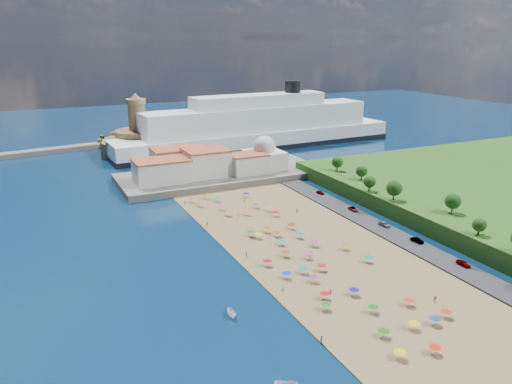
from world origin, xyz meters
TOP-DOWN VIEW (x-y plane):
  - ground at (0.00, 0.00)m, footprint 700.00×700.00m
  - terrace at (10.00, 73.00)m, footprint 90.00×36.00m
  - jetty at (-12.00, 108.00)m, footprint 18.00×70.00m
  - waterfront_buildings at (-3.05, 73.64)m, footprint 57.00×29.00m
  - domed_building at (30.00, 71.00)m, footprint 16.00×16.00m
  - fortress at (-12.00, 138.00)m, footprint 40.00×40.00m
  - cruise_ship at (53.47, 125.37)m, footprint 168.11×31.88m
  - beach_parasols at (-0.54, -9.72)m, footprint 30.11×115.63m
  - beachgoers at (-2.69, -0.45)m, footprint 36.44×97.31m
  - moored_boats at (-30.91, -49.39)m, footprint 4.47×30.54m
  - parked_cars at (36.00, -5.62)m, footprint 2.34×76.05m
  - hillside_trees at (48.19, -10.19)m, footprint 14.00×108.06m

SIDE VIEW (x-z plane):
  - ground at x=0.00m, z-range 0.00..0.00m
  - moored_boats at x=-30.91m, z-range -0.02..1.64m
  - beachgoers at x=-2.69m, z-range 0.19..2.08m
  - jetty at x=-12.00m, z-range 0.00..2.40m
  - parked_cars at x=36.00m, z-range 0.66..2.09m
  - terrace at x=10.00m, z-range 0.00..3.00m
  - beach_parasols at x=-0.54m, z-range 1.05..3.25m
  - fortress at x=-12.00m, z-range -9.52..22.88m
  - waterfront_buildings at x=-3.05m, z-range 2.38..13.38m
  - domed_building at x=30.00m, z-range 1.47..16.47m
  - hillside_trees at x=48.19m, z-range 6.32..13.40m
  - cruise_ship at x=53.47m, z-range -7.45..29.11m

